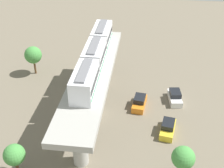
{
  "coord_description": "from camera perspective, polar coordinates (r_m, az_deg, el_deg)",
  "views": [
    {
      "loc": [
        7.09,
        -35.67,
        28.83
      ],
      "look_at": [
        2.5,
        2.05,
        4.56
      ],
      "focal_mm": 48.79,
      "sensor_mm": 36.0,
      "label": 1
    }
  ],
  "objects": [
    {
      "name": "tree_near_viaduct",
      "position": [
        36.26,
        13.21,
        -13.33
      ],
      "size": [
        2.7,
        2.7,
        4.67
      ],
      "color": "brown",
      "rests_on": "ground"
    },
    {
      "name": "ground_plane",
      "position": [
        46.41,
        -3.39,
        -5.9
      ],
      "size": [
        120.0,
        120.0,
        0.0
      ],
      "primitive_type": "plane",
      "color": "#706654"
    },
    {
      "name": "parked_car_white",
      "position": [
        50.0,
        11.69,
        -2.38
      ],
      "size": [
        2.3,
        4.39,
        1.76
      ],
      "rotation": [
        0.0,
        0.0,
        0.12
      ],
      "color": "white",
      "rests_on": "ground"
    },
    {
      "name": "tree_mid_lot",
      "position": [
        37.56,
        -17.84,
        -12.56
      ],
      "size": [
        2.55,
        2.55,
        4.48
      ],
      "color": "brown",
      "rests_on": "ground"
    },
    {
      "name": "viaduct",
      "position": [
        43.07,
        -3.63,
        0.1
      ],
      "size": [
        5.2,
        28.85,
        7.59
      ],
      "color": "#A8A59E",
      "rests_on": "ground"
    },
    {
      "name": "parked_car_orange",
      "position": [
        47.92,
        5.18,
        -3.46
      ],
      "size": [
        2.34,
        4.4,
        1.76
      ],
      "rotation": [
        0.0,
        0.0,
        -0.13
      ],
      "color": "orange",
      "rests_on": "ground"
    },
    {
      "name": "train",
      "position": [
        43.14,
        -3.31,
        5.34
      ],
      "size": [
        2.64,
        20.5,
        3.24
      ],
      "color": "white",
      "rests_on": "viaduct"
    },
    {
      "name": "parked_car_yellow",
      "position": [
        43.67,
        10.43,
        -8.12
      ],
      "size": [
        2.5,
        4.45,
        1.76
      ],
      "rotation": [
        0.0,
        0.0,
        -0.17
      ],
      "color": "yellow",
      "rests_on": "ground"
    },
    {
      "name": "tree_far_corner",
      "position": [
        56.76,
        -14.56,
        5.27
      ],
      "size": [
        3.11,
        3.11,
        5.36
      ],
      "color": "brown",
      "rests_on": "ground"
    }
  ]
}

